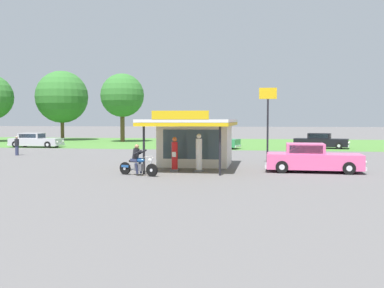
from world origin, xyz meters
TOP-DOWN VIEW (x-y plane):
  - ground_plane at (0.00, 0.00)m, footprint 300.00×300.00m
  - grass_verge_strip at (0.00, 30.00)m, footprint 120.00×24.00m
  - service_station_kiosk at (1.27, 3.91)m, footprint 4.86×7.44m
  - gas_pump_nearside at (0.60, 0.96)m, footprint 0.44×0.44m
  - gas_pump_offside at (1.94, 0.96)m, footprint 0.44×0.44m
  - motorcycle_with_rider at (-0.86, -1.30)m, footprint 2.20×1.01m
  - featured_classic_sedan at (8.02, 1.69)m, footprint 5.23×2.11m
  - parked_car_back_row_far_right at (0.39, 20.17)m, footprint 5.83×3.11m
  - parked_car_back_row_right at (10.93, 22.16)m, footprint 5.51×2.91m
  - parked_car_back_row_far_left at (-17.52, 19.23)m, footprint 5.41×2.12m
  - bystander_leaning_by_kiosk at (-13.79, 9.44)m, footprint 0.34×0.34m
  - tree_oak_left at (-12.24, 31.36)m, footprint 5.46×5.46m
  - tree_oak_distant_spare at (-21.60, 34.09)m, footprint 7.02×7.02m
  - roadside_pole_sign at (5.66, 5.60)m, footprint 1.10×0.12m

SIDE VIEW (x-z plane):
  - ground_plane at x=0.00m, z-range 0.00..0.00m
  - grass_verge_strip at x=0.00m, z-range 0.00..0.01m
  - motorcycle_with_rider at x=-0.86m, z-range -0.14..1.44m
  - parked_car_back_row_far_left at x=-17.52m, z-range -0.06..1.39m
  - parked_car_back_row_right at x=10.93m, z-range -0.06..1.42m
  - parked_car_back_row_far_right at x=0.39m, z-range -0.08..1.48m
  - featured_classic_sedan at x=8.02m, z-range -0.07..1.47m
  - bystander_leaning_by_kiosk at x=-13.79m, z-range 0.04..1.54m
  - gas_pump_nearside at x=0.60m, z-range -0.08..1.78m
  - gas_pump_offside at x=1.94m, z-range -0.08..1.97m
  - service_station_kiosk at x=1.27m, z-range 0.01..3.28m
  - roadside_pole_sign at x=5.66m, z-range 0.88..5.70m
  - tree_oak_left at x=-12.24m, z-range 1.54..10.13m
  - tree_oak_distant_spare at x=-21.60m, z-range 1.17..10.53m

